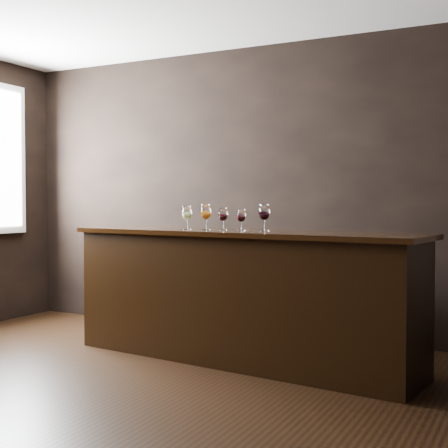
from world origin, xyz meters
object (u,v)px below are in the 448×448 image
at_px(glass_red_a, 223,215).
at_px(glass_red_b, 241,216).
at_px(glass_amber, 206,213).
at_px(bar_counter, 240,298).
at_px(glass_white, 187,214).
at_px(glass_red_c, 264,213).
at_px(back_bar_shelf, 199,290).

height_order(glass_red_a, glass_red_b, glass_red_a).
bearing_deg(glass_amber, glass_red_a, 2.79).
xyz_separation_m(bar_counter, glass_white, (-0.47, -0.03, 0.68)).
bearing_deg(glass_white, bar_counter, 3.49).
bearing_deg(glass_red_b, glass_red_c, 12.68).
height_order(glass_white, glass_red_c, glass_red_c).
bearing_deg(glass_white, glass_red_a, 3.94).
relative_size(bar_counter, glass_red_c, 13.85).
distance_m(glass_white, glass_amber, 0.17).
distance_m(bar_counter, glass_red_c, 0.72).
height_order(glass_white, glass_red_a, glass_white).
height_order(bar_counter, glass_red_c, glass_red_c).
xyz_separation_m(back_bar_shelf, glass_red_b, (0.87, -0.86, 0.76)).
bearing_deg(glass_amber, back_bar_shelf, 122.36).
bearing_deg(glass_white, glass_red_c, 5.53).
bearing_deg(glass_red_c, bar_counter, -169.63).
height_order(back_bar_shelf, glass_white, glass_white).
bearing_deg(back_bar_shelf, glass_red_c, -37.93).
bearing_deg(back_bar_shelf, glass_white, -66.68).
height_order(bar_counter, glass_white, glass_white).
relative_size(glass_white, glass_amber, 0.93).
bearing_deg(back_bar_shelf, glass_amber, -57.64).
bearing_deg(bar_counter, glass_red_c, 17.61).
distance_m(bar_counter, glass_white, 0.83).
bearing_deg(back_bar_shelf, glass_red_b, -44.70).
relative_size(bar_counter, back_bar_shelf, 1.27).
height_order(back_bar_shelf, glass_red_a, glass_red_a).
distance_m(glass_white, glass_red_a, 0.33).
relative_size(back_bar_shelf, glass_red_c, 10.89).
bearing_deg(glass_red_b, back_bar_shelf, 135.30).
distance_m(glass_red_a, glass_red_b, 0.16).
height_order(back_bar_shelf, glass_red_c, glass_red_c).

